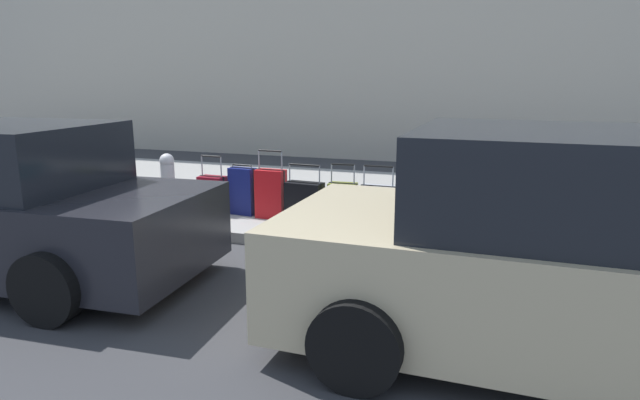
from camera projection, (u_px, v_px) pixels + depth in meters
The scene contains 13 objects.
ground_plane at pixel (132, 232), 7.30m from camera, with size 40.00×40.00×0.00m, color #333335.
sidewalk_curb at pixel (222, 191), 9.59m from camera, with size 18.00×5.00×0.14m, color gray.
suitcase_maroon_0 at pixel (464, 206), 6.56m from camera, with size 0.44×0.20×0.82m.
suitcase_teal_1 at pixel (420, 207), 6.82m from camera, with size 0.50×0.24×0.85m.
suitcase_silver_2 at pixel (378, 207), 6.97m from camera, with size 0.45×0.25×0.82m.
suitcase_olive_3 at pixel (342, 204), 7.13m from camera, with size 0.38×0.26×0.82m.
suitcase_black_4 at pixel (305, 202), 7.21m from camera, with size 0.51×0.28×0.79m.
suitcase_red_5 at pixel (271, 194), 7.44m from camera, with size 0.41×0.22×0.95m.
suitcase_navy_6 at pixel (243, 191), 7.64m from camera, with size 0.38×0.22×0.72m.
suitcase_maroon_7 at pixel (213, 194), 7.73m from camera, with size 0.38×0.24×0.83m.
fire_hydrant at pixel (168, 180), 7.92m from camera, with size 0.39×0.21×0.82m.
bollard_post at pixel (130, 184), 7.97m from camera, with size 0.14×0.14×0.73m, color #333338.
parked_car_beige_0 at pixel (569, 256), 3.89m from camera, with size 4.26×2.16×1.69m.
Camera 1 is at (-4.67, 5.82, 2.04)m, focal length 30.46 mm.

